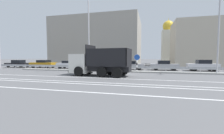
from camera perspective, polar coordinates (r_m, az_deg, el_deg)
The scene contains 21 objects.
ground_plane at distance 18.05m, azimuth 4.41°, elevation -2.67°, with size 320.00×320.00×0.00m, color #565659.
lane_strip_0 at distance 14.73m, azimuth -6.59°, elevation -4.12°, with size 60.21×0.16×0.01m, color silver.
lane_strip_1 at distance 12.44m, azimuth -10.70°, elevation -5.61°, with size 60.21×0.16×0.01m, color silver.
lane_strip_2 at distance 11.70m, azimuth -12.43°, elevation -6.22°, with size 60.21×0.16×0.01m, color silver.
lane_strip_3 at distance 9.64m, azimuth -18.93°, elevation -8.47°, with size 60.21×0.16×0.01m, color silver.
median_island at distance 20.33m, azimuth 5.52°, elevation -1.70°, with size 33.12×1.10×0.18m, color gray.
median_guardrail at distance 21.27m, azimuth 5.94°, elevation -0.17°, with size 60.21×0.09×0.78m.
dump_truck at distance 16.65m, azimuth -6.98°, elevation 1.03°, with size 6.81×3.12×3.33m.
median_road_sign at distance 20.09m, azimuth 9.47°, elevation 1.65°, with size 0.81×0.16×2.41m.
street_lamp_1 at distance 21.79m, azimuth -9.08°, elevation 13.78°, with size 0.71×2.58×10.57m.
street_lamp_2 at distance 21.49m, azimuth 35.67°, elevation 12.34°, with size 0.71×1.83×10.07m.
parked_car_0 at distance 35.26m, azimuth -32.17°, elevation 1.08°, with size 4.74×2.15×1.48m.
parked_car_1 at distance 31.47m, azimuth -24.71°, elevation 1.11°, with size 4.82×2.07×1.49m.
parked_car_2 at distance 27.91m, azimuth -16.15°, elevation 0.93°, with size 4.26×2.04×1.39m.
parked_car_3 at distance 25.51m, azimuth -4.94°, elevation 0.90°, with size 4.15×1.96×1.49m.
parked_car_4 at distance 24.37m, azimuth 7.38°, elevation 0.67°, with size 4.11×1.96×1.42m.
parked_car_5 at distance 24.61m, azimuth 19.21°, elevation 0.61°, with size 4.16×2.01×1.51m.
parked_car_6 at distance 25.49m, azimuth 31.23°, elevation 0.50°, with size 4.06×1.95×1.65m.
background_building_0 at distance 41.03m, azimuth -4.94°, elevation 9.14°, with size 21.53×14.47×11.78m, color gray.
background_building_1 at distance 39.21m, azimuth 31.44°, elevation 7.51°, with size 12.83×9.16×9.93m, color #B7AD99.
church_tower at distance 48.32m, azimuth 20.51°, elevation 8.58°, with size 3.60×3.60×13.74m.
Camera 1 is at (3.03, -17.68, 2.01)m, focal length 24.00 mm.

